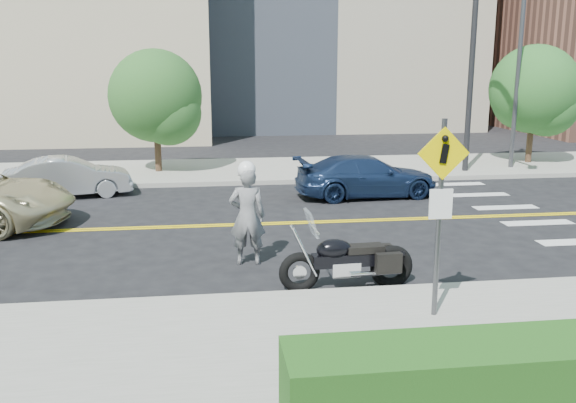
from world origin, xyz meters
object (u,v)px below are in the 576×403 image
(pedestrian_sign, at_px, (441,200))
(motorcyclist, at_px, (247,213))
(motorcycle, at_px, (348,248))
(parked_car_silver, at_px, (69,177))
(parked_car_blue, at_px, (366,176))

(pedestrian_sign, distance_m, motorcyclist, 4.31)
(motorcycle, distance_m, parked_car_silver, 10.78)
(motorcyclist, bearing_deg, parked_car_silver, -50.82)
(motorcyclist, distance_m, parked_car_silver, 8.55)
(pedestrian_sign, bearing_deg, motorcycle, 119.15)
(motorcyclist, bearing_deg, pedestrian_sign, 133.12)
(motorcycle, xyz_separation_m, parked_car_blue, (2.28, 7.41, -0.10))
(pedestrian_sign, height_order, parked_car_blue, pedestrian_sign)
(pedestrian_sign, distance_m, parked_car_silver, 12.82)
(pedestrian_sign, bearing_deg, motorcyclist, 128.99)
(parked_car_blue, bearing_deg, parked_car_silver, 78.55)
(motorcyclist, height_order, parked_car_silver, motorcyclist)
(pedestrian_sign, height_order, motorcyclist, pedestrian_sign)
(motorcycle, relative_size, parked_car_silver, 0.65)
(motorcycle, relative_size, parked_car_blue, 0.55)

